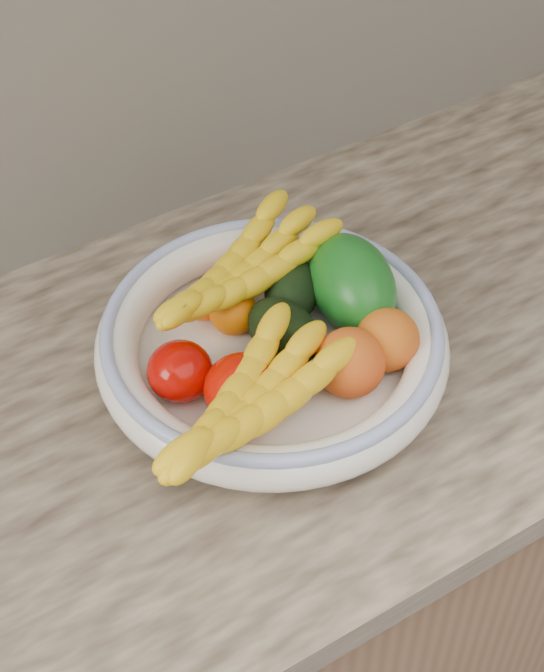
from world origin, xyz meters
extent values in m
cube|color=brown|center=(0.00, 1.68, 0.43)|extent=(2.40, 0.62, 0.86)
cube|color=tan|center=(0.00, 1.68, 0.88)|extent=(2.44, 0.66, 0.04)
cube|color=beige|center=(0.00, 1.99, 1.15)|extent=(2.40, 0.02, 0.50)
cylinder|color=white|center=(0.00, 1.66, 0.91)|extent=(0.13, 0.13, 0.02)
cylinder|color=white|center=(0.00, 1.66, 0.92)|extent=(0.32, 0.32, 0.01)
torus|color=white|center=(0.00, 1.66, 0.95)|extent=(0.39, 0.39, 0.05)
torus|color=#3C56AB|center=(0.00, 1.66, 0.97)|extent=(0.37, 0.37, 0.02)
ellipsoid|color=#FE6105|center=(-0.04, 1.75, 0.95)|extent=(0.06, 0.06, 0.04)
ellipsoid|color=#FF6305|center=(0.02, 1.78, 0.95)|extent=(0.05, 0.05, 0.04)
ellipsoid|color=orange|center=(-0.01, 1.72, 0.95)|extent=(0.07, 0.07, 0.05)
ellipsoid|color=#A40500|center=(-0.11, 1.67, 0.96)|extent=(0.09, 0.09, 0.06)
ellipsoid|color=#BD0C00|center=(-0.07, 1.61, 0.96)|extent=(0.10, 0.10, 0.07)
ellipsoid|color=black|center=(0.01, 1.66, 0.96)|extent=(0.08, 0.10, 0.07)
ellipsoid|color=black|center=(0.05, 1.70, 0.96)|extent=(0.11, 0.11, 0.06)
ellipsoid|color=#0F5214|center=(0.11, 1.67, 0.98)|extent=(0.14, 0.16, 0.12)
ellipsoid|color=orange|center=(0.05, 1.58, 0.97)|extent=(0.08, 0.08, 0.08)
ellipsoid|color=orange|center=(0.10, 1.58, 0.97)|extent=(0.09, 0.09, 0.07)
camera|label=1|loc=(-0.41, 0.99, 1.76)|focal=55.00mm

